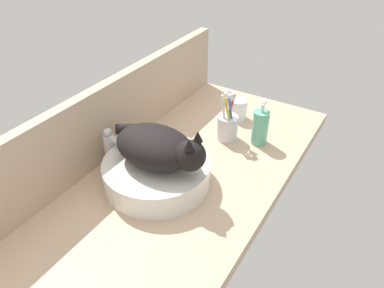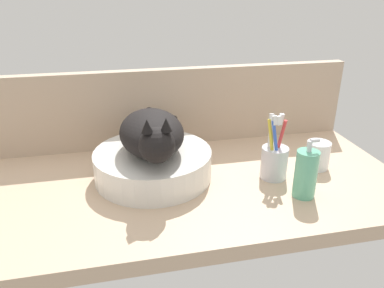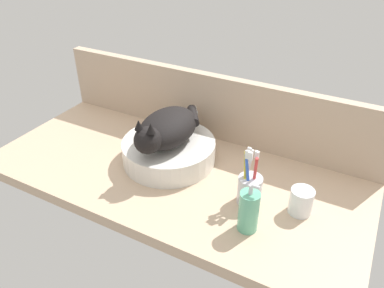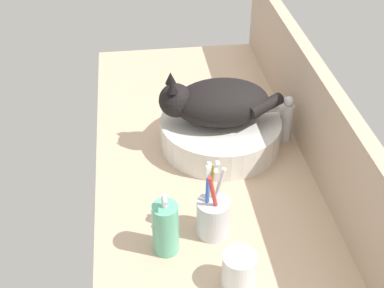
{
  "view_description": "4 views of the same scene",
  "coord_description": "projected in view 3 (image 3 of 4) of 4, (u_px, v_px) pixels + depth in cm",
  "views": [
    {
      "loc": [
        -73.57,
        -50.01,
        75.66
      ],
      "look_at": [
        4.57,
        -2.49,
        11.48
      ],
      "focal_mm": 35.0,
      "sensor_mm": 36.0,
      "label": 1
    },
    {
      "loc": [
        -13.37,
        -88.01,
        50.95
      ],
      "look_at": [
        5.73,
        0.66,
        10.72
      ],
      "focal_mm": 35.0,
      "sensor_mm": 36.0,
      "label": 2
    },
    {
      "loc": [
        54.12,
        -87.33,
        76.03
      ],
      "look_at": [
        4.47,
        4.8,
        9.36
      ],
      "focal_mm": 35.0,
      "sensor_mm": 36.0,
      "label": 3
    },
    {
      "loc": [
        111.24,
        -18.13,
        86.93
      ],
      "look_at": [
        5.8,
        -4.6,
        8.32
      ],
      "focal_mm": 50.0,
      "sensor_mm": 36.0,
      "label": 4
    }
  ],
  "objects": [
    {
      "name": "cat",
      "position": [
        166.0,
        129.0,
        1.24
      ],
      "size": [
        17.08,
        32.34,
        14.0
      ],
      "color": "black",
      "rests_on": "sink_basin"
    },
    {
      "name": "soap_dispenser",
      "position": [
        249.0,
        211.0,
        1.01
      ],
      "size": [
        5.64,
        5.64,
        15.73
      ],
      "color": "#60B793",
      "rests_on": "ground_plane"
    },
    {
      "name": "sink_basin",
      "position": [
        169.0,
        151.0,
        1.3
      ],
      "size": [
        32.28,
        32.28,
        7.9
      ],
      "primitive_type": "cylinder",
      "color": "silver",
      "rests_on": "ground_plane"
    },
    {
      "name": "ground_plane",
      "position": [
        174.0,
        175.0,
        1.28
      ],
      "size": [
        128.12,
        58.2,
        4.0
      ],
      "primitive_type": "cube",
      "color": "tan"
    },
    {
      "name": "water_glass",
      "position": [
        301.0,
        203.0,
        1.08
      ],
      "size": [
        6.84,
        6.84,
        8.04
      ],
      "color": "white",
      "rests_on": "ground_plane"
    },
    {
      "name": "toothbrush_cup",
      "position": [
        250.0,
        188.0,
        1.11
      ],
      "size": [
        7.29,
        7.29,
        18.71
      ],
      "color": "silver",
      "rests_on": "ground_plane"
    },
    {
      "name": "backsplash_panel",
      "position": [
        210.0,
        106.0,
        1.41
      ],
      "size": [
        128.12,
        3.6,
        25.09
      ],
      "primitive_type": "cube",
      "color": "tan",
      "rests_on": "ground_plane"
    },
    {
      "name": "faucet",
      "position": [
        192.0,
        122.0,
        1.41
      ],
      "size": [
        3.6,
        11.81,
        13.6
      ],
      "color": "silver",
      "rests_on": "ground_plane"
    }
  ]
}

